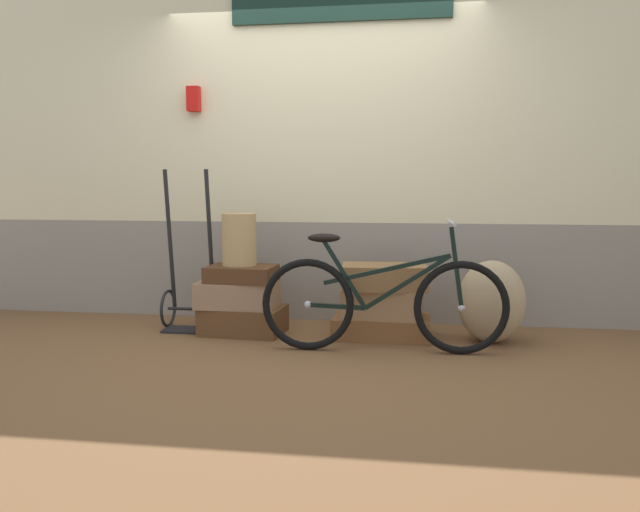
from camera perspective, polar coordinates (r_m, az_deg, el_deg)
name	(u,v)px	position (r m, az deg, el deg)	size (l,w,h in m)	color
ground	(306,346)	(4.57, -1.24, -8.13)	(8.76, 5.20, 0.06)	brown
station_building	(325,141)	(5.26, 0.45, 10.35)	(6.76, 0.74, 2.94)	gray
suitcase_0	(244,320)	(4.84, -6.90, -5.72)	(0.60, 0.40, 0.20)	brown
suitcase_1	(238,294)	(4.82, -7.39, -3.39)	(0.58, 0.39, 0.19)	#937051
suitcase_2	(242,274)	(4.77, -7.05, -1.59)	(0.50, 0.36, 0.12)	#4C2D19
suitcase_3	(382,327)	(4.72, 5.57, -6.34)	(0.70, 0.42, 0.15)	brown
suitcase_4	(382,302)	(4.67, 5.61, -4.18)	(0.57, 0.37, 0.21)	#9E754C
suitcase_5	(385,277)	(4.61, 5.82, -1.88)	(0.61, 0.36, 0.18)	olive
wicker_basket	(239,239)	(4.77, -7.28, 1.49)	(0.26, 0.26, 0.39)	tan
luggage_trolley	(190,293)	(5.04, -11.58, -3.26)	(0.41, 0.37, 1.24)	black
burlap_sack	(491,302)	(4.66, 15.17, -3.99)	(0.47, 0.40, 0.59)	tan
bicycle	(383,302)	(4.25, 5.66, -4.17)	(1.65, 0.46, 0.89)	black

